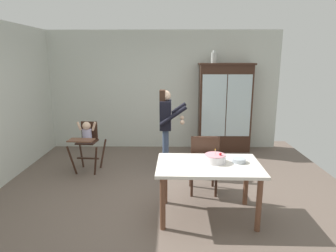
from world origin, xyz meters
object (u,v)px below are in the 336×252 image
(ceramic_vase, at_px, (214,57))
(dining_chair_far_side, at_px, (204,160))
(adult_person, at_px, (166,121))
(serving_bowl, at_px, (239,160))
(dining_table, at_px, (208,171))
(high_chair_with_toddler, at_px, (87,138))
(birthday_cake, at_px, (215,158))
(china_cabinet, at_px, (224,108))

(ceramic_vase, bearing_deg, dining_chair_far_side, -100.35)
(adult_person, distance_m, serving_bowl, 1.85)
(adult_person, bearing_deg, dining_table, -159.12)
(high_chair_with_toddler, distance_m, serving_bowl, 2.90)
(birthday_cake, distance_m, serving_bowl, 0.32)
(dining_table, relative_size, serving_bowl, 7.58)
(adult_person, xyz_separation_m, serving_bowl, (0.99, -1.55, -0.20))
(china_cabinet, height_order, birthday_cake, china_cabinet)
(ceramic_vase, bearing_deg, china_cabinet, -0.79)
(dining_table, xyz_separation_m, serving_bowl, (0.41, 0.07, 0.13))
(ceramic_vase, relative_size, high_chair_with_toddler, 0.28)
(china_cabinet, bearing_deg, high_chair_with_toddler, -153.93)
(china_cabinet, xyz_separation_m, birthday_cake, (-0.62, -2.89, -0.20))
(dining_table, distance_m, birthday_cake, 0.19)
(high_chair_with_toddler, bearing_deg, adult_person, 5.39)
(birthday_cake, bearing_deg, high_chair_with_toddler, 144.31)
(high_chair_with_toddler, height_order, adult_person, adult_person)
(ceramic_vase, height_order, serving_bowl, ceramic_vase)
(ceramic_vase, relative_size, dining_table, 0.20)
(adult_person, height_order, dining_chair_far_side, adult_person)
(ceramic_vase, distance_m, adult_person, 2.02)
(dining_table, relative_size, dining_chair_far_side, 1.42)
(dining_table, bearing_deg, serving_bowl, 9.59)
(dining_table, height_order, dining_chair_far_side, dining_chair_far_side)
(ceramic_vase, height_order, adult_person, ceramic_vase)
(china_cabinet, xyz_separation_m, serving_bowl, (-0.30, -2.88, -0.23))
(china_cabinet, distance_m, serving_bowl, 2.91)
(dining_chair_far_side, bearing_deg, ceramic_vase, -99.71)
(ceramic_vase, distance_m, dining_chair_far_side, 2.80)
(high_chair_with_toddler, xyz_separation_m, dining_chair_far_side, (2.06, -0.95, -0.10))
(dining_chair_far_side, bearing_deg, serving_bowl, 124.67)
(china_cabinet, distance_m, dining_table, 3.06)
(serving_bowl, bearing_deg, ceramic_vase, 89.45)
(dining_table, bearing_deg, birthday_cake, 36.00)
(birthday_cake, xyz_separation_m, serving_bowl, (0.32, 0.00, -0.03))
(adult_person, bearing_deg, ceramic_vase, -36.46)
(birthday_cake, bearing_deg, ceramic_vase, 83.22)
(dining_table, relative_size, birthday_cake, 4.87)
(adult_person, height_order, birthday_cake, adult_person)
(ceramic_vase, bearing_deg, serving_bowl, -90.55)
(china_cabinet, distance_m, high_chair_with_toddler, 3.09)
(china_cabinet, height_order, dining_chair_far_side, china_cabinet)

